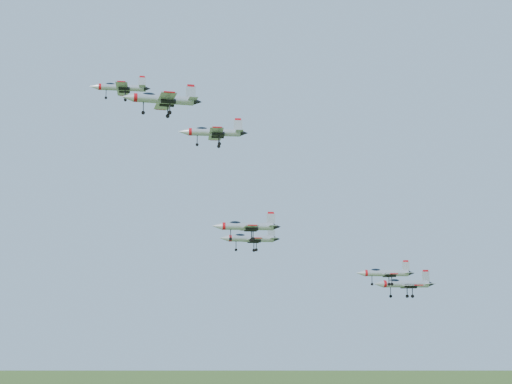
{
  "coord_description": "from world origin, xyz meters",
  "views": [
    {
      "loc": [
        16.79,
        -131.54,
        109.37
      ],
      "look_at": [
        11.11,
        -1.99,
        127.6
      ],
      "focal_mm": 50.0,
      "sensor_mm": 36.0,
      "label": 1
    }
  ],
  "objects": [
    {
      "name": "jet_extra",
      "position": [
        39.58,
        10.26,
        110.96
      ],
      "size": [
        12.84,
        10.9,
        3.48
      ],
      "rotation": [
        0.0,
        0.0,
        0.28
      ],
      "color": "#A7ABB4"
    },
    {
      "name": "jet_lead",
      "position": [
        -17.62,
        9.61,
        151.24
      ],
      "size": [
        12.5,
        10.5,
        3.35
      ],
      "rotation": [
        0.0,
        0.0,
        0.19
      ],
      "color": "#A7ABB4"
    },
    {
      "name": "jet_left_low",
      "position": [
        9.49,
        5.43,
        119.62
      ],
      "size": [
        11.92,
        10.1,
        3.23
      ],
      "rotation": [
        0.0,
        0.0,
        0.26
      ],
      "color": "#A7ABB4"
    },
    {
      "name": "jet_right_low",
      "position": [
        9.75,
        -11.08,
        120.45
      ],
      "size": [
        11.89,
        9.97,
        3.19
      ],
      "rotation": [
        0.0,
        0.0,
        0.18
      ],
      "color": "#A7ABB4"
    },
    {
      "name": "jet_trail",
      "position": [
        34.16,
        -2.68,
        112.75
      ],
      "size": [
        10.77,
        8.97,
        2.88
      ],
      "rotation": [
        0.0,
        0.0,
        0.12
      ],
      "color": "#A7ABB4"
    },
    {
      "name": "jet_right_high",
      "position": [
        -3.34,
        -20.97,
        140.13
      ],
      "size": [
        12.87,
        10.96,
        3.51
      ],
      "rotation": [
        0.0,
        0.0,
        0.3
      ],
      "color": "#A7ABB4"
    },
    {
      "name": "jet_left_high",
      "position": [
        3.29,
        -5.05,
        138.24
      ],
      "size": [
        12.81,
        10.7,
        3.43
      ],
      "rotation": [
        0.0,
        0.0,
        0.15
      ],
      "color": "#A7ABB4"
    }
  ]
}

